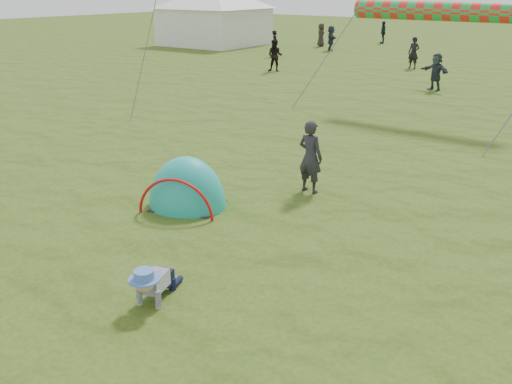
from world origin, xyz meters
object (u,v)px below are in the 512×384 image
Objects in this scene: popup_tent at (188,206)px; standing_adult at (310,157)px; event_marquee at (214,13)px; crawling_toddler at (153,282)px.

standing_adult reaches higher than popup_tent.
popup_tent is 34.13m from event_marquee.
event_marquee is (-24.26, 29.11, 2.04)m from crawling_toddler.
event_marquee is (-21.97, 26.01, 2.36)m from popup_tent.
event_marquee is (-23.54, 23.67, 1.54)m from standing_adult.
crawling_toddler is 3.86m from popup_tent.
popup_tent is (-2.28, 3.10, -0.32)m from crawling_toddler.
standing_adult reaches higher than crawling_toddler.
crawling_toddler is 37.94m from event_marquee.
event_marquee is at bearing 109.46° from popup_tent.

